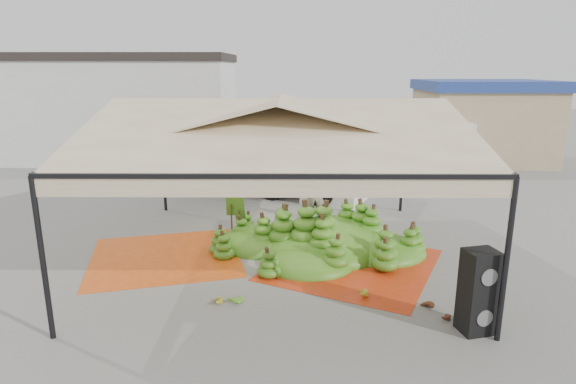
{
  "coord_description": "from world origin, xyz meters",
  "views": [
    {
      "loc": [
        0.32,
        -11.71,
        4.74
      ],
      "look_at": [
        0.2,
        1.5,
        1.3
      ],
      "focal_mm": 30.0,
      "sensor_mm": 36.0,
      "label": 1
    }
  ],
  "objects_px": {
    "truck_left": "(279,152)",
    "truck_right": "(396,142)",
    "banana_heap": "(324,227)",
    "speaker_stack": "(478,292)",
    "vendor": "(315,194)"
  },
  "relations": [
    {
      "from": "truck_left",
      "to": "truck_right",
      "type": "distance_m",
      "value": 6.22
    },
    {
      "from": "banana_heap",
      "to": "truck_left",
      "type": "bearing_deg",
      "value": 102.6
    },
    {
      "from": "banana_heap",
      "to": "truck_right",
      "type": "distance_m",
      "value": 10.27
    },
    {
      "from": "speaker_stack",
      "to": "vendor",
      "type": "bearing_deg",
      "value": 97.76
    },
    {
      "from": "banana_heap",
      "to": "truck_left",
      "type": "distance_m",
      "value": 6.32
    },
    {
      "from": "banana_heap",
      "to": "speaker_stack",
      "type": "distance_m",
      "value": 4.85
    },
    {
      "from": "speaker_stack",
      "to": "truck_left",
      "type": "bearing_deg",
      "value": 96.98
    },
    {
      "from": "banana_heap",
      "to": "truck_right",
      "type": "relative_size",
      "value": 0.84
    },
    {
      "from": "banana_heap",
      "to": "truck_right",
      "type": "height_order",
      "value": "truck_right"
    },
    {
      "from": "speaker_stack",
      "to": "truck_right",
      "type": "bearing_deg",
      "value": 70.64
    },
    {
      "from": "truck_left",
      "to": "truck_right",
      "type": "relative_size",
      "value": 1.13
    },
    {
      "from": "vendor",
      "to": "banana_heap",
      "type": "bearing_deg",
      "value": 93.45
    },
    {
      "from": "truck_left",
      "to": "banana_heap",
      "type": "bearing_deg",
      "value": -52.61
    },
    {
      "from": "banana_heap",
      "to": "truck_left",
      "type": "xyz_separation_m",
      "value": [
        -1.36,
        6.09,
        0.96
      ]
    },
    {
      "from": "truck_left",
      "to": "truck_right",
      "type": "height_order",
      "value": "truck_left"
    }
  ]
}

